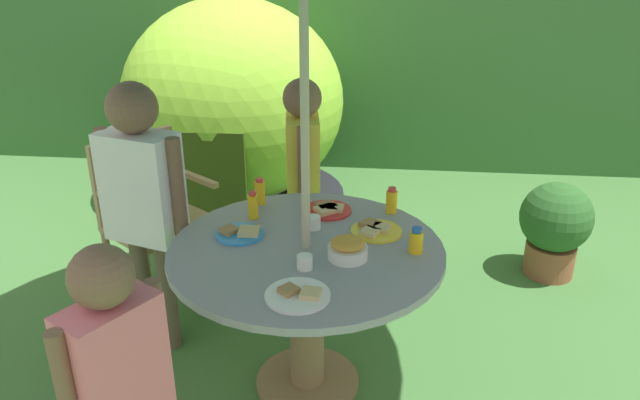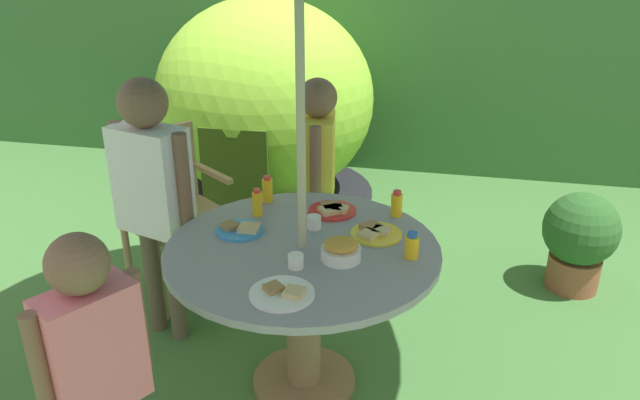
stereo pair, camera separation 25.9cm
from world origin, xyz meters
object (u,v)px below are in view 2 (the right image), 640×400
object	(u,v)px
child_in_yellow_shirt	(318,158)
juice_bottle_far_right	(397,204)
child_in_white_shirt	(152,180)
juice_bottle_far_left	(267,190)
snack_bowl	(341,250)
potted_plant	(579,237)
dome_tent	(265,100)
plate_front_edge	(241,229)
juice_bottle_near_left	(412,246)
cup_near	(314,222)
wooden_chair	(168,201)
plate_mid_left	(283,293)
plate_mid_right	(375,233)
garden_table	(303,282)
child_in_pink_shirt	(93,350)
juice_bottle_center_front	(257,203)
cup_far	(296,261)
plate_near_right	(332,210)

from	to	relation	value
child_in_yellow_shirt	juice_bottle_far_right	world-z (taller)	child_in_yellow_shirt
child_in_white_shirt	juice_bottle_far_left	size ratio (longest dim) A/B	10.17
snack_bowl	juice_bottle_far_left	xyz separation A→B (m)	(-0.46, 0.50, 0.02)
potted_plant	juice_bottle_far_right	size ratio (longest dim) A/B	4.73
dome_tent	plate_front_edge	bearing A→B (deg)	-77.30
plate_front_edge	juice_bottle_near_left	xyz separation A→B (m)	(0.75, -0.07, 0.04)
juice_bottle_near_left	cup_near	distance (m)	0.47
wooden_chair	plate_mid_left	world-z (taller)	wooden_chair
child_in_yellow_shirt	juice_bottle_far_left	world-z (taller)	child_in_yellow_shirt
plate_mid_right	garden_table	bearing A→B (deg)	-150.07
dome_tent	plate_front_edge	distance (m)	2.18
wooden_chair	plate_front_edge	xyz separation A→B (m)	(0.65, -0.61, 0.18)
garden_table	child_in_pink_shirt	bearing A→B (deg)	-121.04
child_in_yellow_shirt	juice_bottle_far_left	size ratio (longest dim) A/B	9.33
plate_mid_right	child_in_yellow_shirt	bearing A→B (deg)	119.60
juice_bottle_center_front	cup_far	size ratio (longest dim) A/B	2.11
potted_plant	plate_mid_right	distance (m)	1.51
garden_table	cup_near	world-z (taller)	cup_near
child_in_white_shirt	juice_bottle_far_left	xyz separation A→B (m)	(0.51, 0.18, -0.08)
potted_plant	snack_bowl	world-z (taller)	snack_bowl
juice_bottle_near_left	cup_far	size ratio (longest dim) A/B	1.78
plate_front_edge	potted_plant	bearing A→B (deg)	32.97
juice_bottle_near_left	plate_near_right	bearing A→B (deg)	137.78
juice_bottle_far_right	cup_near	distance (m)	0.41
plate_mid_left	plate_front_edge	distance (m)	0.56
juice_bottle_far_left	cup_far	xyz separation A→B (m)	(0.29, -0.60, -0.03)
plate_mid_left	plate_mid_right	world-z (taller)	same
juice_bottle_far_right	child_in_pink_shirt	bearing A→B (deg)	-125.27
child_in_yellow_shirt	child_in_pink_shirt	bearing A→B (deg)	-20.01
juice_bottle_near_left	snack_bowl	bearing A→B (deg)	-163.96
garden_table	plate_front_edge	bearing A→B (deg)	165.74
dome_tent	cup_near	distance (m)	2.19
juice_bottle_far_right	plate_mid_right	bearing A→B (deg)	-107.78
wooden_chair	juice_bottle_far_left	xyz separation A→B (m)	(0.67, -0.26, 0.24)
juice_bottle_near_left	child_in_white_shirt	bearing A→B (deg)	169.26
wooden_chair	child_in_yellow_shirt	world-z (taller)	child_in_yellow_shirt
child_in_yellow_shirt	juice_bottle_near_left	world-z (taller)	child_in_yellow_shirt
potted_plant	snack_bowl	distance (m)	1.76
garden_table	dome_tent	size ratio (longest dim) A/B	0.67
wooden_chair	juice_bottle_far_left	world-z (taller)	wooden_chair
garden_table	juice_bottle_near_left	bearing A→B (deg)	0.21
child_in_yellow_shirt	child_in_white_shirt	size ratio (longest dim) A/B	0.92
garden_table	cup_near	bearing A→B (deg)	86.18
plate_mid_left	juice_bottle_far_left	distance (m)	0.86
child_in_pink_shirt	juice_bottle_center_front	bearing A→B (deg)	19.94
potted_plant	plate_front_edge	distance (m)	2.02
dome_tent	plate_mid_right	world-z (taller)	dome_tent
child_in_white_shirt	juice_bottle_center_front	world-z (taller)	child_in_white_shirt
wooden_chair	plate_mid_left	size ratio (longest dim) A/B	3.93
potted_plant	snack_bowl	bearing A→B (deg)	-133.83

